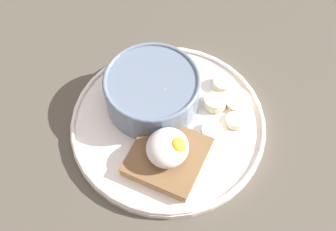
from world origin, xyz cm
name	(u,v)px	position (x,y,z in cm)	size (l,w,h in cm)	color
ground_plane	(168,130)	(0.00, 0.00, 1.00)	(120.00, 120.00, 2.00)	#514B40
plate	(168,124)	(0.00, 0.00, 2.80)	(27.40, 27.40, 1.60)	white
oatmeal_bowl	(152,91)	(2.56, 3.34, 5.83)	(13.41, 13.41, 5.47)	slate
toast_slice	(167,156)	(-5.35, -1.98, 3.91)	(10.09, 10.09, 1.63)	brown
poached_egg	(168,148)	(-5.33, -2.11, 6.44)	(5.79, 5.49, 3.75)	white
banana_slice_front	(215,102)	(5.22, -5.19, 3.72)	(3.82, 3.69, 1.74)	#F3EAB6
banana_slice_left	(222,83)	(8.91, -5.01, 3.64)	(3.02, 3.15, 1.52)	beige
banana_slice_back	(238,101)	(6.70, -8.14, 3.60)	(4.35, 4.28, 1.41)	#F4E3BB
banana_slice_right	(236,120)	(3.55, -8.84, 3.54)	(4.14, 4.15, 1.34)	#FAECBD
banana_slice_inner	(212,130)	(0.76, -6.17, 3.54)	(3.99, 3.95, 1.24)	#FAE8C9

